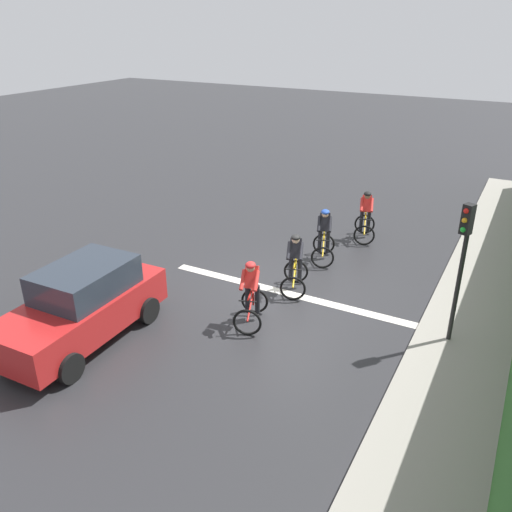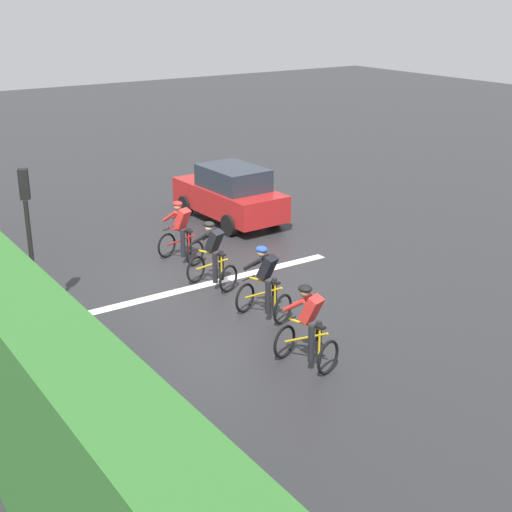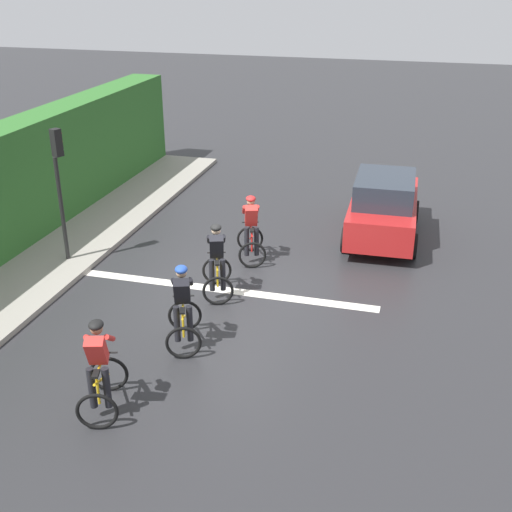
{
  "view_description": "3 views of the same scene",
  "coord_description": "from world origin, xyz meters",
  "px_view_note": "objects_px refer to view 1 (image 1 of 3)",
  "views": [
    {
      "loc": [
        5.11,
        -11.27,
        6.74
      ],
      "look_at": [
        -0.9,
        -0.15,
        0.95
      ],
      "focal_mm": 36.75,
      "sensor_mm": 36.0,
      "label": 1
    },
    {
      "loc": [
        8.35,
        14.3,
        6.79
      ],
      "look_at": [
        -0.58,
        1.08,
        0.94
      ],
      "focal_mm": 50.79,
      "sensor_mm": 36.0,
      "label": 2
    },
    {
      "loc": [
        -4.09,
        12.29,
        6.76
      ],
      "look_at": [
        -0.66,
        -0.33,
        0.8
      ],
      "focal_mm": 45.01,
      "sensor_mm": 36.0,
      "label": 3
    }
  ],
  "objects_px": {
    "car_red": "(82,305)",
    "traffic_light_near_crossing": "(462,255)",
    "cyclist_lead": "(366,216)",
    "cyclist_fourth": "(251,294)",
    "cyclist_second": "(324,236)",
    "cyclist_mid": "(295,264)"
  },
  "relations": [
    {
      "from": "cyclist_fourth",
      "to": "traffic_light_near_crossing",
      "type": "xyz_separation_m",
      "value": [
        4.32,
        1.3,
        1.43
      ]
    },
    {
      "from": "cyclist_second",
      "to": "traffic_light_near_crossing",
      "type": "xyz_separation_m",
      "value": [
        4.13,
        -2.85,
        1.43
      ]
    },
    {
      "from": "cyclist_mid",
      "to": "car_red",
      "type": "xyz_separation_m",
      "value": [
        -3.23,
        -4.37,
        0.08
      ]
    },
    {
      "from": "cyclist_lead",
      "to": "car_red",
      "type": "height_order",
      "value": "car_red"
    },
    {
      "from": "cyclist_lead",
      "to": "traffic_light_near_crossing",
      "type": "xyz_separation_m",
      "value": [
        3.57,
        -5.09,
        1.43
      ]
    },
    {
      "from": "car_red",
      "to": "traffic_light_near_crossing",
      "type": "bearing_deg",
      "value": 26.63
    },
    {
      "from": "cyclist_mid",
      "to": "cyclist_lead",
      "type": "bearing_deg",
      "value": 83.17
    },
    {
      "from": "cyclist_second",
      "to": "car_red",
      "type": "relative_size",
      "value": 0.4
    },
    {
      "from": "cyclist_lead",
      "to": "cyclist_second",
      "type": "height_order",
      "value": "same"
    },
    {
      "from": "cyclist_lead",
      "to": "car_red",
      "type": "distance_m",
      "value": 9.54
    },
    {
      "from": "cyclist_lead",
      "to": "car_red",
      "type": "bearing_deg",
      "value": -113.22
    },
    {
      "from": "cyclist_second",
      "to": "cyclist_fourth",
      "type": "relative_size",
      "value": 1.0
    },
    {
      "from": "cyclist_second",
      "to": "cyclist_fourth",
      "type": "bearing_deg",
      "value": -92.56
    },
    {
      "from": "car_red",
      "to": "traffic_light_near_crossing",
      "type": "relative_size",
      "value": 1.24
    },
    {
      "from": "cyclist_mid",
      "to": "cyclist_fourth",
      "type": "xyz_separation_m",
      "value": [
        -0.22,
        -2.0,
        0.0
      ]
    },
    {
      "from": "cyclist_mid",
      "to": "cyclist_fourth",
      "type": "height_order",
      "value": "same"
    },
    {
      "from": "cyclist_lead",
      "to": "cyclist_mid",
      "type": "bearing_deg",
      "value": -96.83
    },
    {
      "from": "car_red",
      "to": "cyclist_mid",
      "type": "bearing_deg",
      "value": 53.49
    },
    {
      "from": "cyclist_lead",
      "to": "cyclist_fourth",
      "type": "bearing_deg",
      "value": -96.69
    },
    {
      "from": "car_red",
      "to": "traffic_light_near_crossing",
      "type": "height_order",
      "value": "traffic_light_near_crossing"
    },
    {
      "from": "cyclist_mid",
      "to": "car_red",
      "type": "distance_m",
      "value": 5.44
    },
    {
      "from": "cyclist_fourth",
      "to": "traffic_light_near_crossing",
      "type": "bearing_deg",
      "value": 16.8
    }
  ]
}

